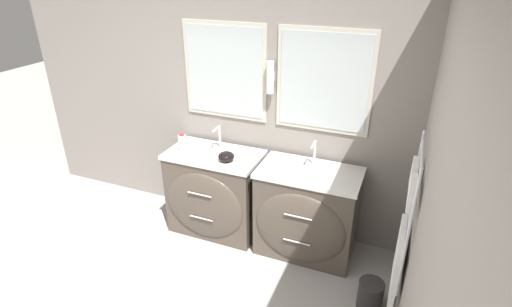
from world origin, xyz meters
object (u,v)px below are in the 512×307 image
at_px(vanity_left, 214,193).
at_px(waste_bin, 370,295).
at_px(amenity_bowl, 226,157).
at_px(vanity_right, 306,213).
at_px(toiletry_bottle, 182,143).

relative_size(vanity_left, waste_bin, 3.58).
height_order(vanity_left, amenity_bowl, amenity_bowl).
bearing_deg(amenity_bowl, waste_bin, -15.30).
distance_m(vanity_left, amenity_bowl, 0.50).
bearing_deg(amenity_bowl, vanity_right, 5.19).
bearing_deg(waste_bin, amenity_bowl, 164.70).
bearing_deg(vanity_left, amenity_bowl, -20.55).
bearing_deg(waste_bin, vanity_right, 145.61).
height_order(vanity_right, toiletry_bottle, toiletry_bottle).
xyz_separation_m(vanity_right, toiletry_bottle, (-1.22, -0.05, 0.51)).
distance_m(toiletry_bottle, waste_bin, 2.09).
distance_m(vanity_right, waste_bin, 0.86).
height_order(toiletry_bottle, amenity_bowl, toiletry_bottle).
relative_size(amenity_bowl, waste_bin, 0.59).
relative_size(toiletry_bottle, waste_bin, 0.77).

